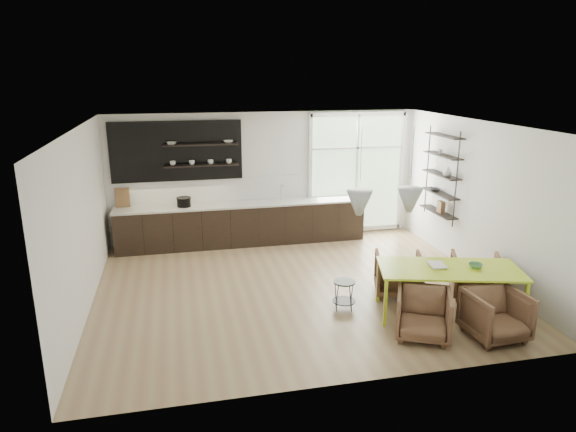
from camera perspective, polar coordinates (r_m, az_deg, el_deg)
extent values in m
cube|color=tan|center=(9.32, 0.92, -8.01)|extent=(7.00, 6.00, 0.01)
cube|color=white|center=(11.70, -2.46, 4.40)|extent=(7.00, 0.02, 2.90)
cube|color=white|center=(8.74, -21.96, -0.68)|extent=(0.02, 6.00, 2.90)
cube|color=white|center=(10.21, 20.44, 1.73)|extent=(0.02, 6.00, 2.90)
cube|color=white|center=(8.57, 1.01, 10.06)|extent=(7.00, 6.00, 0.01)
cube|color=#B2D1A5|center=(12.22, 7.57, 4.77)|extent=(2.20, 0.02, 2.70)
cube|color=silver|center=(12.19, 7.62, 4.74)|extent=(2.30, 0.08, 2.80)
cone|color=#B8BDC5|center=(8.59, 7.92, 1.45)|extent=(0.44, 0.44, 0.42)
cone|color=#B8BDC5|center=(8.94, 13.34, 1.73)|extent=(0.44, 0.44, 0.42)
cylinder|color=black|center=(8.43, 8.13, 6.76)|extent=(0.01, 0.01, 0.89)
cylinder|color=black|center=(8.79, 13.67, 6.83)|extent=(0.01, 0.01, 0.89)
cube|color=black|center=(11.53, -5.05, -0.94)|extent=(5.50, 0.65, 0.90)
cube|color=silver|center=(11.41, -5.10, 1.32)|extent=(5.54, 0.69, 0.04)
cube|color=white|center=(11.65, -5.34, 3.04)|extent=(5.50, 0.02, 0.55)
cube|color=black|center=(11.38, -12.25, 7.06)|extent=(2.80, 0.06, 1.30)
cube|color=black|center=(11.23, -9.72, 7.85)|extent=(1.60, 0.28, 0.03)
cube|color=black|center=(11.30, -9.61, 5.59)|extent=(1.60, 0.28, 0.03)
cube|color=brown|center=(11.55, -17.93, 1.97)|extent=(0.30, 0.10, 0.42)
cylinder|color=silver|center=(11.60, -0.78, 2.64)|extent=(0.02, 0.02, 0.40)
imported|color=white|center=(11.21, -12.82, 7.89)|extent=(0.22, 0.22, 0.05)
imported|color=white|center=(11.27, -6.65, 8.21)|extent=(0.22, 0.22, 0.05)
imported|color=white|center=(11.28, -12.68, 5.74)|extent=(0.12, 0.12, 0.10)
imported|color=white|center=(11.28, -10.64, 5.85)|extent=(0.12, 0.12, 0.10)
imported|color=white|center=(11.30, -8.61, 5.96)|extent=(0.12, 0.12, 0.10)
imported|color=white|center=(11.33, -6.58, 6.07)|extent=(0.12, 0.12, 0.10)
cylinder|color=black|center=(11.28, -11.50, 1.48)|extent=(0.29, 0.29, 0.18)
cube|color=black|center=(10.58, 18.20, 3.79)|extent=(0.02, 0.02, 1.90)
cube|color=black|center=(11.61, 15.24, 5.03)|extent=(0.02, 0.02, 1.90)
cube|color=black|center=(11.27, 16.34, 0.45)|extent=(0.26, 1.20, 0.02)
cube|color=black|center=(11.17, 16.49, 2.43)|extent=(0.26, 1.20, 0.02)
cube|color=black|center=(11.09, 16.65, 4.44)|extent=(0.26, 1.20, 0.02)
cube|color=black|center=(11.02, 16.82, 6.47)|extent=(0.26, 1.20, 0.03)
cube|color=black|center=(10.97, 16.98, 8.53)|extent=(0.26, 1.20, 0.03)
imported|color=white|center=(10.86, 17.33, 4.73)|extent=(0.18, 0.18, 0.19)
imported|color=#333338|center=(11.33, 16.03, 2.85)|extent=(0.22, 0.22, 0.05)
imported|color=white|center=(11.10, 16.59, 6.86)|extent=(0.10, 0.10, 0.09)
cube|color=brown|center=(11.15, 16.63, 0.97)|extent=(0.10, 0.18, 0.24)
cube|color=#BADD21|center=(8.44, 17.53, -5.64)|extent=(2.35, 1.52, 0.03)
cube|color=#BADD21|center=(7.99, 10.77, -9.49)|extent=(0.06, 0.06, 0.76)
cube|color=#BADD21|center=(8.79, 10.01, -7.05)|extent=(0.06, 0.06, 0.76)
cube|color=#BADD21|center=(8.54, 24.88, -9.06)|extent=(0.06, 0.06, 0.76)
cube|color=#BADD21|center=(9.29, 22.91, -6.84)|extent=(0.06, 0.06, 0.76)
imported|color=brown|center=(9.16, 12.15, -6.33)|extent=(0.99, 1.00, 0.73)
imported|color=brown|center=(9.43, 20.13, -6.28)|extent=(1.05, 1.06, 0.74)
imported|color=brown|center=(7.83, 14.79, -10.51)|extent=(1.02, 1.03, 0.71)
imported|color=brown|center=(8.12, 22.08, -10.14)|extent=(0.82, 0.84, 0.72)
cylinder|color=black|center=(8.42, 6.29, -7.30)|extent=(0.36, 0.36, 0.02)
cylinder|color=black|center=(8.56, 6.22, -9.36)|extent=(0.38, 0.38, 0.02)
cylinder|color=black|center=(8.61, 7.12, -8.48)|extent=(0.02, 0.02, 0.47)
cylinder|color=black|center=(8.63, 5.54, -8.37)|extent=(0.02, 0.02, 0.47)
cylinder|color=black|center=(8.42, 5.35, -9.02)|extent=(0.02, 0.02, 0.47)
cylinder|color=black|center=(8.40, 6.97, -9.13)|extent=(0.02, 0.02, 0.47)
imported|color=white|center=(8.42, 15.45, -5.29)|extent=(0.29, 0.36, 0.03)
imported|color=#518B5B|center=(8.57, 20.12, -5.20)|extent=(0.24, 0.24, 0.07)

